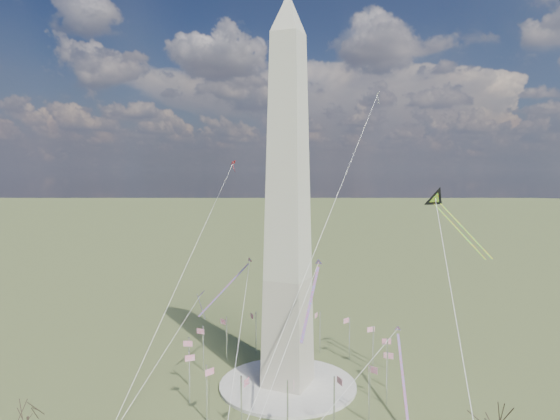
% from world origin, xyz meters
% --- Properties ---
extents(ground, '(2000.00, 2000.00, 0.00)m').
position_xyz_m(ground, '(0.00, 0.00, 0.00)').
color(ground, '#46582C').
rests_on(ground, ground).
extents(plaza, '(36.00, 36.00, 0.80)m').
position_xyz_m(plaza, '(0.00, 0.00, 0.40)').
color(plaza, beige).
rests_on(plaza, ground).
extents(washington_monument, '(15.56, 15.56, 100.00)m').
position_xyz_m(washington_monument, '(0.00, 0.00, 47.95)').
color(washington_monument, beige).
rests_on(washington_monument, plaza).
extents(flagpole_ring, '(54.40, 54.40, 13.00)m').
position_xyz_m(flagpole_ring, '(-0.00, -0.00, 7.27)').
color(flagpole_ring, white).
rests_on(flagpole_ring, ground).
extents(tree_far, '(7.08, 7.08, 12.39)m').
position_xyz_m(tree_far, '(-34.78, -50.34, 8.83)').
color(tree_far, '#3F3026').
rests_on(tree_far, ground).
extents(kite_delta_black, '(17.56, 15.93, 15.93)m').
position_xyz_m(kite_delta_black, '(35.49, 13.34, 48.73)').
color(kite_delta_black, black).
rests_on(kite_delta_black, ground).
extents(kite_diamond_purple, '(1.62, 2.98, 9.30)m').
position_xyz_m(kite_diamond_purple, '(-32.07, 8.78, 18.39)').
color(kite_diamond_purple, navy).
rests_on(kite_diamond_purple, ground).
extents(kite_streamer_left, '(4.28, 19.60, 13.51)m').
position_xyz_m(kite_streamer_left, '(12.72, -16.31, 30.83)').
color(kite_streamer_left, red).
rests_on(kite_streamer_left, ground).
extents(kite_streamer_mid, '(7.27, 18.73, 13.30)m').
position_xyz_m(kite_streamer_mid, '(-17.70, 2.30, 26.35)').
color(kite_streamer_mid, red).
rests_on(kite_streamer_mid, ground).
extents(kite_streamer_right, '(7.89, 22.26, 15.70)m').
position_xyz_m(kite_streamer_right, '(28.94, 1.87, 10.96)').
color(kite_streamer_right, red).
rests_on(kite_streamer_right, ground).
extents(kite_small_red, '(1.43, 2.04, 4.25)m').
position_xyz_m(kite_small_red, '(-37.67, 39.80, 59.05)').
color(kite_small_red, red).
rests_on(kite_small_red, ground).
extents(kite_small_white, '(1.03, 1.68, 3.86)m').
position_xyz_m(kite_small_white, '(14.03, 39.13, 80.17)').
color(kite_small_white, silver).
rests_on(kite_small_white, ground).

